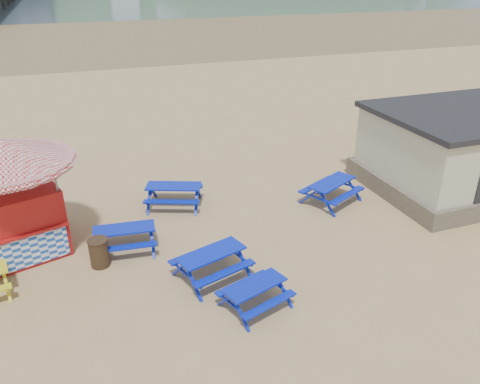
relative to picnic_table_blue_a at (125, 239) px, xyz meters
name	(u,v)px	position (x,y,z in m)	size (l,w,h in m)	color
ground	(222,245)	(2.90, -0.76, -0.39)	(400.00, 400.00, 0.00)	tan
wet_sand	(93,34)	(2.90, 54.24, -0.39)	(400.00, 400.00, 0.00)	brown
picnic_table_blue_a	(125,239)	(0.00, 0.00, 0.00)	(2.01, 1.69, 0.78)	#0300A5
picnic_table_blue_b	(174,196)	(2.09, 2.42, 0.02)	(2.43, 2.21, 0.83)	#0300A5
picnic_table_blue_c	(331,192)	(7.68, 0.72, 0.03)	(2.52, 2.34, 0.84)	#0300A5
picnic_table_blue_d	(212,265)	(2.11, -2.27, 0.02)	(2.33, 2.08, 0.82)	#0300A5
picnic_table_blue_e	(255,295)	(2.80, -3.90, -0.04)	(1.99, 1.78, 0.70)	#0300A5
ice_cream_kiosk	(8,183)	(-3.04, 1.08, 1.92)	(5.10, 5.10, 3.67)	#9F1313
litter_bin	(99,252)	(-0.83, -0.61, 0.06)	(0.60, 0.60, 0.88)	#392518
amenity_block	(468,149)	(13.40, 0.24, 1.18)	(7.40, 5.40, 3.15)	#665B4C
headland_town	(251,5)	(92.90, 228.92, -10.30)	(264.00, 144.00, 108.00)	#2D4C1E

